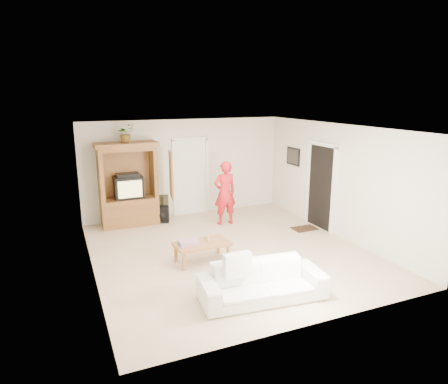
% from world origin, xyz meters
% --- Properties ---
extents(floor, '(6.00, 6.00, 0.00)m').
position_xyz_m(floor, '(0.00, 0.00, 0.00)').
color(floor, tan).
rests_on(floor, ground).
extents(ceiling, '(6.00, 6.00, 0.00)m').
position_xyz_m(ceiling, '(0.00, 0.00, 2.60)').
color(ceiling, white).
rests_on(ceiling, floor).
extents(wall_back, '(5.50, 0.00, 5.50)m').
position_xyz_m(wall_back, '(0.00, 3.00, 1.30)').
color(wall_back, silver).
rests_on(wall_back, floor).
extents(wall_front, '(5.50, 0.00, 5.50)m').
position_xyz_m(wall_front, '(0.00, -3.00, 1.30)').
color(wall_front, silver).
rests_on(wall_front, floor).
extents(wall_left, '(0.00, 6.00, 6.00)m').
position_xyz_m(wall_left, '(-2.75, 0.00, 1.30)').
color(wall_left, silver).
rests_on(wall_left, floor).
extents(wall_right, '(0.00, 6.00, 6.00)m').
position_xyz_m(wall_right, '(2.75, 0.00, 1.30)').
color(wall_right, silver).
rests_on(wall_right, floor).
extents(armoire, '(1.82, 1.14, 2.10)m').
position_xyz_m(armoire, '(-1.58, 2.66, 0.91)').
color(armoire, brown).
rests_on(armoire, floor).
extents(door_back, '(0.85, 0.05, 2.04)m').
position_xyz_m(door_back, '(0.15, 2.97, 1.02)').
color(door_back, white).
rests_on(door_back, floor).
extents(doorway_right, '(0.05, 0.90, 2.04)m').
position_xyz_m(doorway_right, '(2.73, 0.60, 1.02)').
color(doorway_right, black).
rests_on(doorway_right, floor).
extents(framed_picture, '(0.03, 0.60, 0.48)m').
position_xyz_m(framed_picture, '(2.73, 1.90, 1.60)').
color(framed_picture, black).
rests_on(framed_picture, wall_right).
extents(doormat, '(0.60, 0.40, 0.02)m').
position_xyz_m(doormat, '(2.30, 0.60, 0.01)').
color(doormat, '#382316').
rests_on(doormat, floor).
extents(plant, '(0.52, 0.51, 0.44)m').
position_xyz_m(plant, '(-1.60, 2.63, 2.32)').
color(plant, '#4C7238').
rests_on(plant, armoire).
extents(man, '(0.61, 0.41, 1.63)m').
position_xyz_m(man, '(0.64, 1.74, 0.82)').
color(man, red).
rests_on(man, floor).
extents(sofa, '(2.10, 1.00, 0.59)m').
position_xyz_m(sofa, '(-0.32, -2.04, 0.30)').
color(sofa, white).
rests_on(sofa, floor).
extents(coffee_table, '(1.12, 0.66, 0.40)m').
position_xyz_m(coffee_table, '(-0.71, -0.27, 0.35)').
color(coffee_table, olive).
rests_on(coffee_table, floor).
extents(towel, '(0.39, 0.30, 0.08)m').
position_xyz_m(towel, '(-0.98, -0.27, 0.44)').
color(towel, '#FF5465').
rests_on(towel, coffee_table).
extents(candle, '(0.08, 0.08, 0.10)m').
position_xyz_m(candle, '(-0.56, -0.22, 0.45)').
color(candle, tan).
rests_on(candle, coffee_table).
extents(backpack_black, '(0.39, 0.32, 0.42)m').
position_xyz_m(backpack_black, '(-0.82, 2.46, 0.21)').
color(backpack_black, black).
rests_on(backpack_black, floor).
extents(backpack_olive, '(0.38, 0.32, 0.62)m').
position_xyz_m(backpack_olive, '(-0.70, 2.85, 0.31)').
color(backpack_olive, '#47442B').
rests_on(backpack_olive, floor).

